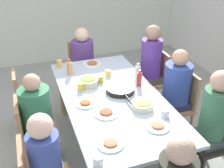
{
  "coord_description": "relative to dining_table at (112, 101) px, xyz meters",
  "views": [
    {
      "loc": [
        2.46,
        -0.86,
        2.38
      ],
      "look_at": [
        0.0,
        0.0,
        0.93
      ],
      "focal_mm": 44.04,
      "sensor_mm": 36.0,
      "label": 1
    }
  ],
  "objects": [
    {
      "name": "bottle_1",
      "position": [
        -0.68,
        -0.33,
        0.17
      ],
      "size": [
        0.07,
        0.07,
        0.21
      ],
      "color": "tan",
      "rests_on": "dining_table"
    },
    {
      "name": "plate_4",
      "position": [
        0.67,
        0.22,
        0.09
      ],
      "size": [
        0.23,
        0.23,
        0.04
      ],
      "color": "white",
      "rests_on": "dining_table"
    },
    {
      "name": "plate_0",
      "position": [
        0.07,
        -0.32,
        0.09
      ],
      "size": [
        0.22,
        0.22,
        0.04
      ],
      "color": "white",
      "rests_on": "dining_table"
    },
    {
      "name": "ground_plane",
      "position": [
        0.0,
        0.0,
        -0.7
      ],
      "size": [
        7.07,
        7.07,
        0.0
      ],
      "primitive_type": "plane",
      "color": "#999B96"
    },
    {
      "name": "bottle_0",
      "position": [
        -0.11,
        0.38,
        0.17
      ],
      "size": [
        0.06,
        0.06,
        0.21
      ],
      "color": "red",
      "rests_on": "dining_table"
    },
    {
      "name": "person_3",
      "position": [
        -0.7,
        0.82,
        0.07
      ],
      "size": [
        0.3,
        0.3,
        1.3
      ],
      "color": "brown",
      "rests_on": "ground_plane"
    },
    {
      "name": "chair_2",
      "position": [
        0.0,
        0.91,
        -0.19
      ],
      "size": [
        0.4,
        0.4,
        0.9
      ],
      "color": "#AF7A58",
      "rests_on": "ground_plane"
    },
    {
      "name": "cup_3",
      "position": [
        -0.24,
        -0.29,
        0.12
      ],
      "size": [
        0.11,
        0.08,
        0.09
      ],
      "color": "#EEBD49",
      "rests_on": "dining_table"
    },
    {
      "name": "plate_3",
      "position": [
        0.75,
        -0.28,
        0.09
      ],
      "size": [
        0.23,
        0.23,
        0.04
      ],
      "color": "silver",
      "rests_on": "dining_table"
    },
    {
      "name": "plate_1",
      "position": [
        -0.87,
        0.02,
        0.09
      ],
      "size": [
        0.26,
        0.26,
        0.04
      ],
      "color": "white",
      "rests_on": "dining_table"
    },
    {
      "name": "dining_table",
      "position": [
        0.0,
        0.0,
        0.0
      ],
      "size": [
        2.09,
        1.05,
        0.78
      ],
      "color": "#B1BFD2",
      "rests_on": "ground_plane"
    },
    {
      "name": "bowl_0",
      "position": [
        0.33,
        0.22,
        0.12
      ],
      "size": [
        0.22,
        0.22,
        0.09
      ],
      "color": "beige",
      "rests_on": "dining_table"
    },
    {
      "name": "chair_3",
      "position": [
        -0.7,
        0.91,
        -0.19
      ],
      "size": [
        0.4,
        0.4,
        0.9
      ],
      "color": "tan",
      "rests_on": "ground_plane"
    },
    {
      "name": "cup_1",
      "position": [
        0.54,
        0.36,
        0.11
      ],
      "size": [
        0.12,
        0.08,
        0.08
      ],
      "color": "white",
      "rests_on": "dining_table"
    },
    {
      "name": "bottle_2",
      "position": [
        -0.28,
        0.43,
        0.17
      ],
      "size": [
        0.07,
        0.07,
        0.21
      ],
      "color": "silver",
      "rests_on": "dining_table"
    },
    {
      "name": "cup_5",
      "position": [
        0.93,
        -0.44,
        0.11
      ],
      "size": [
        0.12,
        0.08,
        0.08
      ],
      "color": "white",
      "rests_on": "dining_table"
    },
    {
      "name": "person_0",
      "position": [
        0.7,
        -0.81,
        -0.0
      ],
      "size": [
        0.3,
        0.3,
        1.18
      ],
      "color": "brown",
      "rests_on": "ground_plane"
    },
    {
      "name": "chair_5",
      "position": [
        -0.7,
        -0.91,
        -0.19
      ],
      "size": [
        0.4,
        0.4,
        0.9
      ],
      "color": "#AF7E4D",
      "rests_on": "ground_plane"
    },
    {
      "name": "chair_4",
      "position": [
        -1.42,
        0.0,
        -0.19
      ],
      "size": [
        0.4,
        0.4,
        0.9
      ],
      "color": "#A77759",
      "rests_on": "ground_plane"
    },
    {
      "name": "chair_1",
      "position": [
        0.0,
        -0.91,
        -0.19
      ],
      "size": [
        0.4,
        0.4,
        0.9
      ],
      "color": "#A77A55",
      "rests_on": "ground_plane"
    },
    {
      "name": "cup_2",
      "position": [
        -0.36,
        -0.02,
        0.11
      ],
      "size": [
        0.11,
        0.08,
        0.07
      ],
      "color": "yellow",
      "rests_on": "dining_table"
    },
    {
      "name": "person_4",
      "position": [
        -1.33,
        0.0,
        0.0
      ],
      "size": [
        0.33,
        0.33,
        1.16
      ],
      "color": "brown",
      "rests_on": "ground_plane"
    },
    {
      "name": "plate_2",
      "position": [
        0.3,
        -0.17,
        0.09
      ],
      "size": [
        0.25,
        0.25,
        0.04
      ],
      "color": "white",
      "rests_on": "dining_table"
    },
    {
      "name": "cup_4",
      "position": [
        -0.94,
        -0.42,
        0.12
      ],
      "size": [
        0.11,
        0.08,
        0.1
      ],
      "color": "#EEBE56",
      "rests_on": "dining_table"
    },
    {
      "name": "chair_6",
      "position": [
        0.7,
        0.91,
        -0.19
      ],
      "size": [
        0.4,
        0.4,
        0.9
      ],
      "color": "black",
      "rests_on": "ground_plane"
    },
    {
      "name": "serving_pan",
      "position": [
        -0.06,
        0.12,
        0.11
      ],
      "size": [
        0.51,
        0.33,
        0.06
      ],
      "color": "black",
      "rests_on": "dining_table"
    },
    {
      "name": "person_6",
      "position": [
        0.7,
        0.82,
        0.05
      ],
      "size": [
        0.3,
        0.3,
        1.28
      ],
      "color": "#424843",
      "rests_on": "ground_plane"
    },
    {
      "name": "cup_0",
      "position": [
        -0.48,
        0.12,
        0.11
      ],
      "size": [
        0.11,
        0.07,
        0.07
      ],
      "color": "#EAC453",
      "rests_on": "dining_table"
    },
    {
      "name": "person_1",
      "position": [
        0.0,
        -0.82,
        0.01
      ],
      "size": [
        0.32,
        0.32,
        1.19
      ],
      "color": "#3A474A",
      "rests_on": "ground_plane"
    },
    {
      "name": "bowl_1",
      "position": [
        -0.34,
        -0.18,
        0.12
      ],
      "size": [
        0.24,
        0.24,
        0.1
      ],
      "color": "beige",
      "rests_on": "dining_table"
    },
    {
      "name": "person_2",
      "position": [
        -0.0,
        0.82,
        0.03
      ],
      "size": [
        0.33,
        0.33,
        1.22
      ],
      "color": "#2C2D48",
      "rests_on": "ground_plane"
    }
  ]
}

